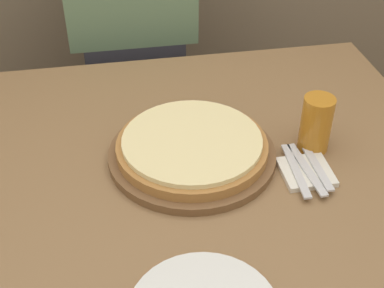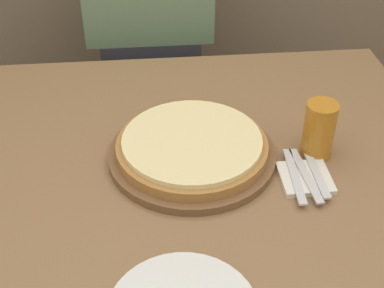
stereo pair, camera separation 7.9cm
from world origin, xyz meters
name	(u,v)px [view 2 (the right image)]	position (x,y,z in m)	size (l,w,h in m)	color
dining_table	(180,285)	(0.00, 0.00, 0.39)	(1.28, 1.09, 0.78)	olive
pizza_on_board	(192,149)	(0.04, 0.05, 0.80)	(0.38, 0.38, 0.06)	brown
beer_glass	(319,128)	(0.32, 0.04, 0.85)	(0.07, 0.07, 0.14)	#B7701E
napkin_stack	(305,178)	(0.28, -0.05, 0.78)	(0.11, 0.11, 0.01)	silver
fork	(294,176)	(0.25, -0.05, 0.79)	(0.03, 0.18, 0.00)	silver
dinner_knife	(306,175)	(0.28, -0.05, 0.79)	(0.03, 0.18, 0.00)	silver
spoon	(317,174)	(0.30, -0.05, 0.79)	(0.02, 0.16, 0.00)	silver
diner_person	(151,54)	(-0.04, 0.76, 0.68)	(0.41, 0.20, 1.38)	#33333D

